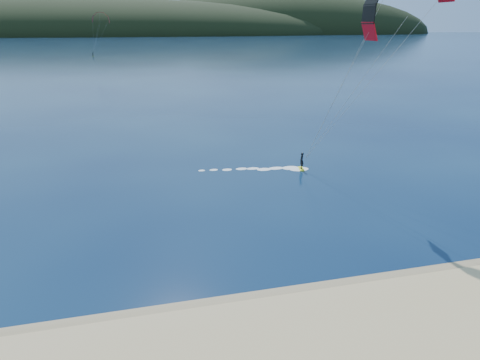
% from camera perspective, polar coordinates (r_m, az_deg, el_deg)
% --- Properties ---
extents(wet_sand, '(220.00, 2.50, 0.10)m').
position_cam_1_polar(wet_sand, '(22.13, -3.55, -17.65)').
color(wet_sand, '#8C7951').
rests_on(wet_sand, ground).
extents(headland, '(1200.00, 310.00, 140.00)m').
position_cam_1_polar(headland, '(758.16, -14.12, 18.64)').
color(headland, black).
rests_on(headland, ground).
extents(kitesurfer_near, '(21.48, 7.85, 17.82)m').
position_cam_1_polar(kitesurfer_near, '(39.42, 21.12, 19.37)').
color(kitesurfer_near, yellow).
rests_on(kitesurfer_near, ground).
extents(kitesurfer_far, '(9.86, 6.35, 17.86)m').
position_cam_1_polar(kitesurfer_far, '(215.94, -18.46, 19.82)').
color(kitesurfer_far, yellow).
rests_on(kitesurfer_far, ground).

